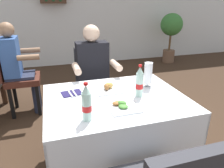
{
  "coord_description": "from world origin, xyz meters",
  "views": [
    {
      "loc": [
        -0.62,
        -1.32,
        1.49
      ],
      "look_at": [
        -0.13,
        0.28,
        0.82
      ],
      "focal_mm": 33.26,
      "sensor_mm": 36.0,
      "label": 1
    }
  ],
  "objects_px": {
    "plate_far_diner": "(108,88)",
    "napkin_cutlery_set": "(72,93)",
    "main_dining_table": "(115,114)",
    "beer_glass_left": "(148,75)",
    "plate_near_camera": "(123,106)",
    "chair_far_diner_seat": "(94,83)",
    "seated_diner_far": "(94,74)",
    "cola_bottle_primary": "(87,104)",
    "cola_bottle_secondary": "(139,83)",
    "potted_plant_corner": "(171,29)",
    "background_patron": "(17,64)",
    "background_chair_right": "(15,76)"
  },
  "relations": [
    {
      "from": "plate_far_diner",
      "to": "napkin_cutlery_set",
      "type": "height_order",
      "value": "plate_far_diner"
    },
    {
      "from": "main_dining_table",
      "to": "napkin_cutlery_set",
      "type": "relative_size",
      "value": 5.97
    },
    {
      "from": "beer_glass_left",
      "to": "plate_near_camera",
      "type": "bearing_deg",
      "value": -138.01
    },
    {
      "from": "chair_far_diner_seat",
      "to": "seated_diner_far",
      "type": "height_order",
      "value": "seated_diner_far"
    },
    {
      "from": "cola_bottle_primary",
      "to": "cola_bottle_secondary",
      "type": "relative_size",
      "value": 0.98
    },
    {
      "from": "chair_far_diner_seat",
      "to": "beer_glass_left",
      "type": "relative_size",
      "value": 4.13
    },
    {
      "from": "cola_bottle_secondary",
      "to": "potted_plant_corner",
      "type": "distance_m",
      "value": 3.98
    },
    {
      "from": "potted_plant_corner",
      "to": "napkin_cutlery_set",
      "type": "bearing_deg",
      "value": -133.22
    },
    {
      "from": "beer_glass_left",
      "to": "background_patron",
      "type": "bearing_deg",
      "value": 134.79
    },
    {
      "from": "napkin_cutlery_set",
      "to": "plate_near_camera",
      "type": "bearing_deg",
      "value": -47.89
    },
    {
      "from": "plate_far_diner",
      "to": "napkin_cutlery_set",
      "type": "distance_m",
      "value": 0.32
    },
    {
      "from": "seated_diner_far",
      "to": "cola_bottle_secondary",
      "type": "relative_size",
      "value": 4.56
    },
    {
      "from": "main_dining_table",
      "to": "napkin_cutlery_set",
      "type": "bearing_deg",
      "value": 152.89
    },
    {
      "from": "background_chair_right",
      "to": "potted_plant_corner",
      "type": "relative_size",
      "value": 0.78
    },
    {
      "from": "plate_far_diner",
      "to": "potted_plant_corner",
      "type": "distance_m",
      "value": 3.96
    },
    {
      "from": "seated_diner_far",
      "to": "potted_plant_corner",
      "type": "relative_size",
      "value": 1.02
    },
    {
      "from": "seated_diner_far",
      "to": "plate_near_camera",
      "type": "distance_m",
      "value": 0.94
    },
    {
      "from": "potted_plant_corner",
      "to": "plate_far_diner",
      "type": "bearing_deg",
      "value": -129.63
    },
    {
      "from": "plate_far_diner",
      "to": "cola_bottle_primary",
      "type": "bearing_deg",
      "value": -121.24
    },
    {
      "from": "main_dining_table",
      "to": "background_patron",
      "type": "relative_size",
      "value": 0.93
    },
    {
      "from": "plate_near_camera",
      "to": "potted_plant_corner",
      "type": "bearing_deg",
      "value": 53.59
    },
    {
      "from": "background_chair_right",
      "to": "potted_plant_corner",
      "type": "xyz_separation_m",
      "value": [
        3.48,
        1.78,
        0.29
      ]
    },
    {
      "from": "beer_glass_left",
      "to": "background_patron",
      "type": "relative_size",
      "value": 0.19
    },
    {
      "from": "seated_diner_far",
      "to": "cola_bottle_primary",
      "type": "distance_m",
      "value": 1.08
    },
    {
      "from": "main_dining_table",
      "to": "seated_diner_far",
      "type": "relative_size",
      "value": 0.93
    },
    {
      "from": "background_chair_right",
      "to": "plate_far_diner",
      "type": "bearing_deg",
      "value": -53.04
    },
    {
      "from": "background_chair_right",
      "to": "chair_far_diner_seat",
      "type": "bearing_deg",
      "value": -30.41
    },
    {
      "from": "plate_near_camera",
      "to": "cola_bottle_secondary",
      "type": "distance_m",
      "value": 0.28
    },
    {
      "from": "plate_far_diner",
      "to": "cola_bottle_secondary",
      "type": "height_order",
      "value": "cola_bottle_secondary"
    },
    {
      "from": "chair_far_diner_seat",
      "to": "background_chair_right",
      "type": "height_order",
      "value": "same"
    },
    {
      "from": "seated_diner_far",
      "to": "background_patron",
      "type": "bearing_deg",
      "value": 142.79
    },
    {
      "from": "plate_far_diner",
      "to": "background_chair_right",
      "type": "distance_m",
      "value": 1.6
    },
    {
      "from": "cola_bottle_primary",
      "to": "background_patron",
      "type": "height_order",
      "value": "background_patron"
    },
    {
      "from": "plate_near_camera",
      "to": "cola_bottle_primary",
      "type": "height_order",
      "value": "cola_bottle_primary"
    },
    {
      "from": "chair_far_diner_seat",
      "to": "plate_far_diner",
      "type": "bearing_deg",
      "value": -91.83
    },
    {
      "from": "cola_bottle_primary",
      "to": "seated_diner_far",
      "type": "bearing_deg",
      "value": 75.65
    },
    {
      "from": "cola_bottle_primary",
      "to": "potted_plant_corner",
      "type": "distance_m",
      "value": 4.48
    },
    {
      "from": "background_chair_right",
      "to": "background_patron",
      "type": "distance_m",
      "value": 0.16
    },
    {
      "from": "plate_far_diner",
      "to": "potted_plant_corner",
      "type": "xyz_separation_m",
      "value": [
        2.53,
        3.05,
        0.08
      ]
    },
    {
      "from": "seated_diner_far",
      "to": "background_chair_right",
      "type": "bearing_deg",
      "value": 144.25
    },
    {
      "from": "beer_glass_left",
      "to": "cola_bottle_primary",
      "type": "bearing_deg",
      "value": -147.16
    },
    {
      "from": "main_dining_table",
      "to": "seated_diner_far",
      "type": "bearing_deg",
      "value": 92.22
    },
    {
      "from": "beer_glass_left",
      "to": "background_chair_right",
      "type": "relative_size",
      "value": 0.24
    },
    {
      "from": "chair_far_diner_seat",
      "to": "background_chair_right",
      "type": "relative_size",
      "value": 1.0
    },
    {
      "from": "chair_far_diner_seat",
      "to": "napkin_cutlery_set",
      "type": "distance_m",
      "value": 0.78
    },
    {
      "from": "main_dining_table",
      "to": "potted_plant_corner",
      "type": "relative_size",
      "value": 0.94
    },
    {
      "from": "plate_near_camera",
      "to": "background_patron",
      "type": "relative_size",
      "value": 0.18
    },
    {
      "from": "cola_bottle_secondary",
      "to": "potted_plant_corner",
      "type": "relative_size",
      "value": 0.22
    },
    {
      "from": "plate_near_camera",
      "to": "background_chair_right",
      "type": "xyz_separation_m",
      "value": [
        -0.97,
        1.62,
        -0.2
      ]
    },
    {
      "from": "beer_glass_left",
      "to": "potted_plant_corner",
      "type": "xyz_separation_m",
      "value": [
        2.15,
        3.08,
        -0.02
      ]
    }
  ]
}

